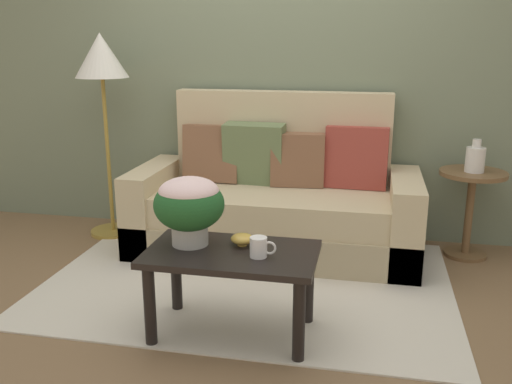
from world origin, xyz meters
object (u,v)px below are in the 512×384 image
Objects in this scene: snack_bowl at (242,239)px; coffee_mug at (259,247)px; coffee_table at (232,266)px; side_table at (471,198)px; potted_plant at (189,204)px; couch at (276,202)px; floor_lamp at (102,70)px; table_vase at (475,159)px.

coffee_mug is at bearing -49.37° from snack_bowl.
snack_bowl is at bearing 68.39° from coffee_table.
side_table is 2.11m from potted_plant.
couch is 3.26× the size of side_table.
floor_lamp reaches higher than table_vase.
couch is 16.90× the size of snack_bowl.
coffee_mug is (1.46, -1.38, -0.76)m from floor_lamp.
potted_plant reaches higher than coffee_table.
floor_lamp is 1.77m from potted_plant.
couch is at bearing -175.28° from table_vase.
floor_lamp reaches higher than coffee_mug.
coffee_mug is 1.88m from table_vase.
couch reaches higher than coffee_mug.
potted_plant is at bearing -101.31° from couch.
side_table is at bearing 44.52° from snack_bowl.
coffee_table is 3.85× the size of table_vase.
potted_plant is (-0.23, 0.05, 0.31)m from coffee_table.
table_vase is (1.36, 0.11, 0.36)m from couch.
coffee_table is 0.39m from potted_plant.
floor_lamp is 2.73m from table_vase.
table_vase is at bearing 4.72° from couch.
side_table is at bearing 5.46° from couch.
side_table is at bearing 40.09° from potted_plant.
snack_bowl is 1.86m from table_vase.
floor_lamp reaches higher than side_table.
snack_bowl is at bearing -42.60° from floor_lamp.
couch is 15.27× the size of coffee_mug.
couch is 1.28m from potted_plant.
potted_plant is 2.76× the size of coffee_mug.
coffee_table is at bearing -12.06° from potted_plant.
snack_bowl reaches higher than coffee_table.
floor_lamp is (-1.31, 1.33, 0.90)m from coffee_table.
table_vase is at bearing -92.66° from side_table.
floor_lamp is (-1.32, 0.06, 0.92)m from couch.
side_table is 2.81m from floor_lamp.
coffee_table is 1.40× the size of side_table.
couch is 8.94× the size of table_vase.
table_vase is at bearing 44.14° from snack_bowl.
couch is 1.33m from coffee_mug.
side_table is (1.36, 0.13, 0.08)m from couch.
couch is 1.36m from side_table.
coffee_mug is at bearing -17.73° from coffee_table.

